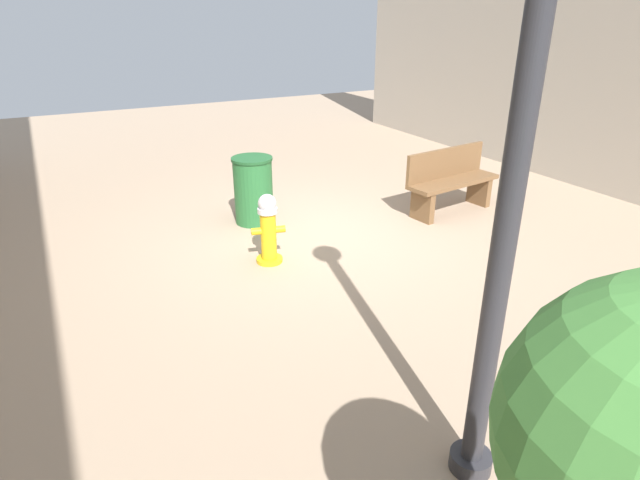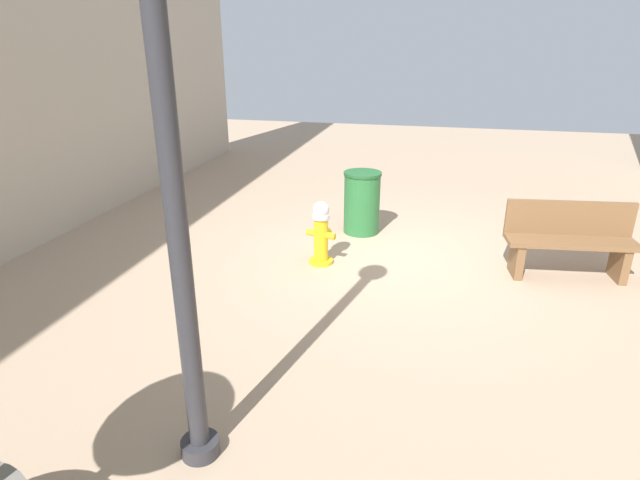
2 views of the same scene
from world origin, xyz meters
TOP-DOWN VIEW (x-y plane):
  - ground_plane at (0.00, 0.00)m, footprint 23.40×23.40m
  - fire_hydrant at (0.90, 0.44)m, footprint 0.42×0.39m
  - bench_near at (-2.22, 0.08)m, footprint 1.60×0.63m
  - street_lamp at (0.96, 4.02)m, footprint 0.36×0.36m
  - trash_bin at (0.57, -0.88)m, footprint 0.58×0.58m

SIDE VIEW (x-z plane):
  - ground_plane at x=0.00m, z-range 0.00..0.00m
  - fire_hydrant at x=0.90m, z-range 0.00..0.87m
  - trash_bin at x=0.57m, z-range 0.00..0.96m
  - bench_near at x=-2.22m, z-range 0.02..0.97m
  - street_lamp at x=0.96m, z-range 0.47..4.34m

